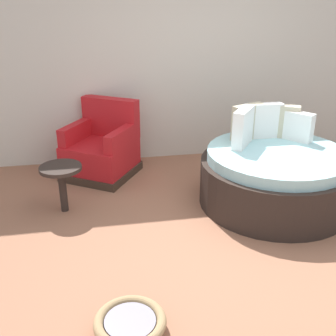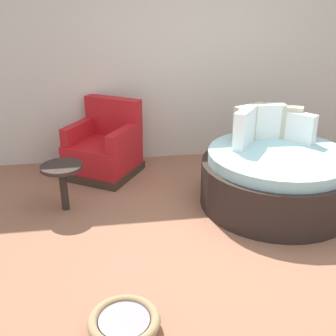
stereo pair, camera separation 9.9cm
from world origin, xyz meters
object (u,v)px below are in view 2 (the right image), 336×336
(round_daybed, at_px, (276,176))
(side_table, at_px, (62,173))
(pet_basket, at_px, (124,324))
(red_armchair, at_px, (105,149))

(round_daybed, xyz_separation_m, side_table, (-2.29, 0.21, 0.10))
(round_daybed, distance_m, pet_basket, 2.43)
(round_daybed, distance_m, side_table, 2.30)
(side_table, bearing_deg, round_daybed, -5.28)
(red_armchair, relative_size, side_table, 2.12)
(pet_basket, xyz_separation_m, side_table, (-0.54, 1.87, 0.35))
(pet_basket, relative_size, side_table, 0.98)
(red_armchair, height_order, side_table, red_armchair)
(round_daybed, height_order, pet_basket, round_daybed)
(pet_basket, bearing_deg, side_table, 106.03)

